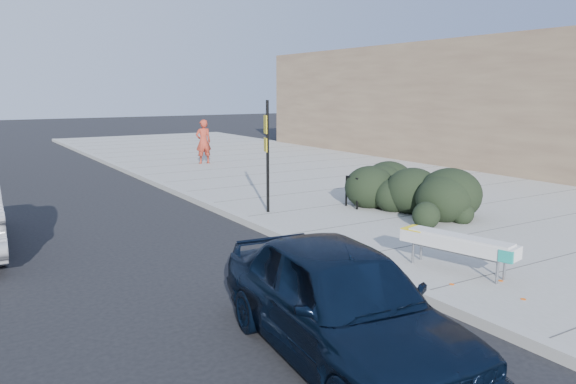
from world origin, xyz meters
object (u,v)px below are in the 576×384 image
Objects in this scene: sign_post at (267,150)px; sedan_navy at (341,301)px; bench at (457,243)px; bike_rack at (352,189)px; pedestrian at (203,142)px.

sign_post is 7.67m from sedan_navy.
bench is 5.36m from bike_rack.
sign_post is at bearing 165.95° from bike_rack.
sedan_navy reaches higher than bike_rack.
pedestrian is at bearing 78.35° from sedan_navy.
bike_rack is 8.11m from sedan_navy.
sedan_navy is at bearing -124.94° from bike_rack.
bike_rack is 2.49m from sign_post.
sign_post reaches higher than pedestrian.
sedan_navy is at bearing -95.56° from sign_post.
sign_post is 1.53× the size of pedestrian.
bike_rack is (1.74, 5.07, 0.01)m from bench.
sedan_navy is (-5.12, -6.30, 0.07)m from bike_rack.
bike_rack is at bearing -0.65° from sign_post.
sign_post is 9.97m from pedestrian.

